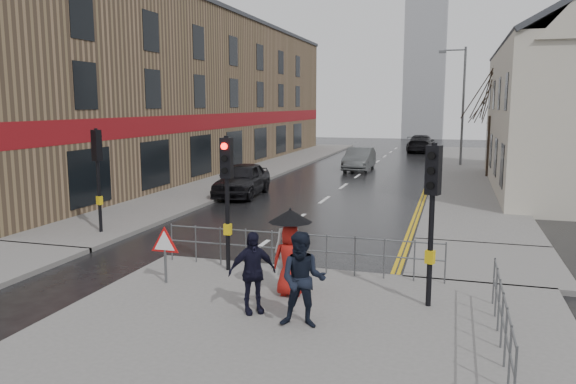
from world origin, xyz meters
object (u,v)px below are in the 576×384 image
Objects in this scene: pedestrian_with_umbrella at (290,247)px; car_parked at (242,179)px; pedestrian_b at (303,280)px; pedestrian_a at (289,252)px; pedestrian_d at (252,272)px; car_mid at (359,159)px.

pedestrian_with_umbrella is 0.42× the size of car_parked.
pedestrian_b is 0.95× the size of pedestrian_with_umbrella.
pedestrian_a is at bearing 106.90° from pedestrian_b.
pedestrian_d is at bearing -111.37° from pedestrian_a.
pedestrian_b is at bearing -76.67° from pedestrian_a.
car_parked reaches higher than car_mid.
pedestrian_a is 0.39× the size of car_mid.
pedestrian_b is 0.40× the size of car_mid.
pedestrian_a is at bearing -84.16° from car_mid.
pedestrian_with_umbrella is at bearing -68.40° from car_parked.
pedestrian_d reaches higher than car_mid.
car_mid is (-2.52, 24.82, -0.28)m from pedestrian_a.
pedestrian_d is at bearing -71.78° from car_parked.
car_mid is (-2.66, 25.15, -0.48)m from pedestrian_with_umbrella.
pedestrian_b is 27.00m from car_mid.
pedestrian_with_umbrella reaches higher than pedestrian_d.
pedestrian_a is 14.24m from car_parked.
pedestrian_a reaches higher than car_parked.
pedestrian_with_umbrella reaches higher than pedestrian_a.
pedestrian_with_umbrella is at bearing -83.93° from car_mid.
pedestrian_b is 1.79m from pedestrian_with_umbrella.
pedestrian_with_umbrella reaches higher than pedestrian_b.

